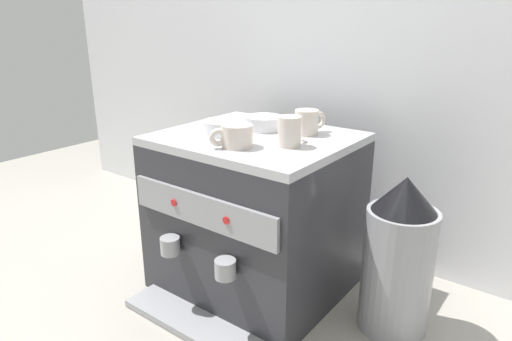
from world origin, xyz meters
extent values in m
plane|color=#9E998E|center=(0.00, 0.00, 0.00)|extent=(4.00, 4.00, 0.00)
cube|color=silver|center=(0.00, 0.40, 0.48)|extent=(2.80, 0.03, 0.95)
cube|color=#2D2D33|center=(0.00, 0.00, 0.24)|extent=(0.54, 0.47, 0.47)
cube|color=#B7B7BC|center=(0.00, 0.00, 0.49)|extent=(0.54, 0.47, 0.02)
cube|color=#939399|center=(0.00, -0.24, 0.34)|extent=(0.50, 0.01, 0.09)
cylinder|color=red|center=(-0.09, -0.25, 0.34)|extent=(0.02, 0.01, 0.02)
cylinder|color=red|center=(0.09, -0.25, 0.34)|extent=(0.02, 0.01, 0.02)
cube|color=#939399|center=(0.00, -0.29, 0.01)|extent=(0.46, 0.12, 0.02)
cylinder|color=#939399|center=(-0.10, -0.27, 0.21)|extent=(0.06, 0.06, 0.05)
cylinder|color=#939399|center=(0.10, -0.27, 0.21)|extent=(0.06, 0.06, 0.05)
cylinder|color=beige|center=(0.11, 0.10, 0.53)|extent=(0.07, 0.07, 0.07)
torus|color=beige|center=(0.13, 0.14, 0.53)|extent=(0.03, 0.05, 0.05)
cylinder|color=beige|center=(0.04, -0.13, 0.53)|extent=(0.08, 0.08, 0.06)
torus|color=beige|center=(0.01, -0.18, 0.53)|extent=(0.04, 0.05, 0.05)
cylinder|color=beige|center=(0.14, -0.04, 0.54)|extent=(0.06, 0.06, 0.08)
torus|color=beige|center=(0.13, 0.00, 0.54)|extent=(0.03, 0.06, 0.06)
cylinder|color=white|center=(-0.02, 0.07, 0.52)|extent=(0.12, 0.12, 0.04)
cylinder|color=white|center=(-0.02, 0.07, 0.50)|extent=(0.06, 0.06, 0.01)
cylinder|color=white|center=(-0.09, -0.05, 0.52)|extent=(0.11, 0.11, 0.04)
cylinder|color=white|center=(-0.09, -0.05, 0.50)|extent=(0.06, 0.06, 0.01)
cylinder|color=#939399|center=(0.44, 0.05, 0.18)|extent=(0.19, 0.19, 0.35)
cone|color=black|center=(0.44, 0.05, 0.40)|extent=(0.17, 0.17, 0.09)
cylinder|color=#B7B7BC|center=(-0.39, 0.02, 0.06)|extent=(0.11, 0.11, 0.11)
camera|label=1|loc=(0.78, -1.03, 0.82)|focal=31.70mm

